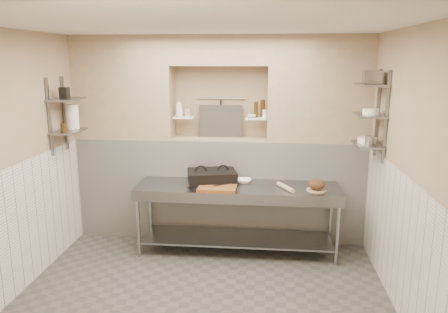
# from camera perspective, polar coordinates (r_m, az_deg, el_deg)

# --- Properties ---
(floor) EXTENTS (4.00, 3.90, 0.10)m
(floor) POSITION_cam_1_polar(r_m,az_deg,el_deg) (4.93, -2.86, -18.46)
(floor) COLOR #484540
(floor) RESTS_ON ground
(ceiling) EXTENTS (4.00, 3.90, 0.10)m
(ceiling) POSITION_cam_1_polar(r_m,az_deg,el_deg) (4.23, -3.31, 17.46)
(ceiling) COLOR silver
(ceiling) RESTS_ON ground
(wall_left) EXTENTS (0.10, 3.90, 2.80)m
(wall_left) POSITION_cam_1_polar(r_m,az_deg,el_deg) (5.09, -26.56, -1.13)
(wall_left) COLOR tan
(wall_left) RESTS_ON ground
(wall_right) EXTENTS (0.10, 3.90, 2.80)m
(wall_right) POSITION_cam_1_polar(r_m,az_deg,el_deg) (4.53, 23.53, -2.41)
(wall_right) COLOR tan
(wall_right) RESTS_ON ground
(wall_back) EXTENTS (4.00, 0.10, 2.80)m
(wall_back) POSITION_cam_1_polar(r_m,az_deg,el_deg) (6.30, -0.31, 2.67)
(wall_back) COLOR tan
(wall_back) RESTS_ON ground
(wall_front) EXTENTS (4.00, 0.10, 2.80)m
(wall_front) POSITION_cam_1_polar(r_m,az_deg,el_deg) (2.51, -10.19, -13.43)
(wall_front) COLOR tan
(wall_front) RESTS_ON ground
(backwall_lower) EXTENTS (4.00, 0.40, 1.40)m
(backwall_lower) POSITION_cam_1_polar(r_m,az_deg,el_deg) (6.22, -0.54, -4.10)
(backwall_lower) COLOR white
(backwall_lower) RESTS_ON floor
(alcove_sill) EXTENTS (1.30, 0.40, 0.02)m
(alcove_sill) POSITION_cam_1_polar(r_m,az_deg,el_deg) (6.05, -0.56, 2.35)
(alcove_sill) COLOR tan
(alcove_sill) RESTS_ON backwall_lower
(backwall_pillar_left) EXTENTS (1.35, 0.40, 1.40)m
(backwall_pillar_left) POSITION_cam_1_polar(r_m,az_deg,el_deg) (6.25, -12.88, 8.75)
(backwall_pillar_left) COLOR tan
(backwall_pillar_left) RESTS_ON backwall_lower
(backwall_pillar_right) EXTENTS (1.35, 0.40, 1.40)m
(backwall_pillar_right) POSITION_cam_1_polar(r_m,az_deg,el_deg) (5.97, 12.33, 8.60)
(backwall_pillar_right) COLOR tan
(backwall_pillar_right) RESTS_ON backwall_lower
(backwall_header) EXTENTS (1.30, 0.40, 0.40)m
(backwall_header) POSITION_cam_1_polar(r_m,az_deg,el_deg) (5.95, -0.58, 13.69)
(backwall_header) COLOR tan
(backwall_header) RESTS_ON backwall_lower
(wainscot_left) EXTENTS (0.02, 3.90, 1.40)m
(wainscot_left) POSITION_cam_1_polar(r_m,az_deg,el_deg) (5.25, -25.24, -8.59)
(wainscot_left) COLOR white
(wainscot_left) RESTS_ON floor
(wainscot_right) EXTENTS (0.02, 3.90, 1.40)m
(wainscot_right) POSITION_cam_1_polar(r_m,az_deg,el_deg) (4.73, 22.07, -10.62)
(wainscot_right) COLOR white
(wainscot_right) RESTS_ON floor
(alcove_shelf_left) EXTENTS (0.28, 0.16, 0.02)m
(alcove_shelf_left) POSITION_cam_1_polar(r_m,az_deg,el_deg) (6.08, -5.27, 5.11)
(alcove_shelf_left) COLOR white
(alcove_shelf_left) RESTS_ON backwall_lower
(alcove_shelf_right) EXTENTS (0.28, 0.16, 0.02)m
(alcove_shelf_right) POSITION_cam_1_polar(r_m,az_deg,el_deg) (5.97, 4.23, 5.00)
(alcove_shelf_right) COLOR white
(alcove_shelf_right) RESTS_ON backwall_lower
(utensil_rail) EXTENTS (0.70, 0.02, 0.02)m
(utensil_rail) POSITION_cam_1_polar(r_m,az_deg,el_deg) (6.14, -0.39, 7.59)
(utensil_rail) COLOR gray
(utensil_rail) RESTS_ON wall_back
(hanging_steel) EXTENTS (0.02, 0.02, 0.30)m
(hanging_steel) POSITION_cam_1_polar(r_m,az_deg,el_deg) (6.14, -0.41, 6.00)
(hanging_steel) COLOR black
(hanging_steel) RESTS_ON utensil_rail
(splash_panel) EXTENTS (0.60, 0.08, 0.45)m
(splash_panel) POSITION_cam_1_polar(r_m,az_deg,el_deg) (6.11, -0.46, 4.64)
(splash_panel) COLOR #383330
(splash_panel) RESTS_ON alcove_sill
(shelf_rail_left_a) EXTENTS (0.03, 0.03, 0.95)m
(shelf_rail_left_a) POSITION_cam_1_polar(r_m,az_deg,el_deg) (6.06, -20.10, 5.32)
(shelf_rail_left_a) COLOR slate
(shelf_rail_left_a) RESTS_ON wall_left
(shelf_rail_left_b) EXTENTS (0.03, 0.03, 0.95)m
(shelf_rail_left_b) POSITION_cam_1_polar(r_m,az_deg,el_deg) (5.70, -21.83, 4.77)
(shelf_rail_left_b) COLOR slate
(shelf_rail_left_b) RESTS_ON wall_left
(wall_shelf_left_lower) EXTENTS (0.30, 0.50, 0.02)m
(wall_shelf_left_lower) POSITION_cam_1_polar(r_m,az_deg,el_deg) (5.85, -19.60, 3.14)
(wall_shelf_left_lower) COLOR slate
(wall_shelf_left_lower) RESTS_ON wall_left
(wall_shelf_left_upper) EXTENTS (0.30, 0.50, 0.03)m
(wall_shelf_left_upper) POSITION_cam_1_polar(r_m,az_deg,el_deg) (5.80, -19.90, 7.03)
(wall_shelf_left_upper) COLOR slate
(wall_shelf_left_upper) RESTS_ON wall_left
(shelf_rail_right_a) EXTENTS (0.03, 0.03, 1.05)m
(shelf_rail_right_a) POSITION_cam_1_polar(r_m,az_deg,el_deg) (5.61, 19.41, 5.36)
(shelf_rail_right_a) COLOR slate
(shelf_rail_right_a) RESTS_ON wall_right
(shelf_rail_right_b) EXTENTS (0.03, 0.03, 1.05)m
(shelf_rail_right_b) POSITION_cam_1_polar(r_m,az_deg,el_deg) (5.23, 20.41, 4.79)
(shelf_rail_right_b) COLOR slate
(shelf_rail_right_b) RESTS_ON wall_right
(wall_shelf_right_lower) EXTENTS (0.30, 0.50, 0.02)m
(wall_shelf_right_lower) POSITION_cam_1_polar(r_m,az_deg,el_deg) (5.44, 18.24, 1.49)
(wall_shelf_right_lower) COLOR slate
(wall_shelf_right_lower) RESTS_ON wall_right
(wall_shelf_right_mid) EXTENTS (0.30, 0.50, 0.02)m
(wall_shelf_right_mid) POSITION_cam_1_polar(r_m,az_deg,el_deg) (5.39, 18.49, 5.15)
(wall_shelf_right_mid) COLOR slate
(wall_shelf_right_mid) RESTS_ON wall_right
(wall_shelf_right_upper) EXTENTS (0.30, 0.50, 0.03)m
(wall_shelf_right_upper) POSITION_cam_1_polar(r_m,az_deg,el_deg) (5.36, 18.76, 8.86)
(wall_shelf_right_upper) COLOR slate
(wall_shelf_right_upper) RESTS_ON wall_right
(prep_table) EXTENTS (2.60, 0.70, 0.90)m
(prep_table) POSITION_cam_1_polar(r_m,az_deg,el_deg) (5.67, 1.75, -6.39)
(prep_table) COLOR gray
(prep_table) RESTS_ON floor
(panini_press) EXTENTS (0.70, 0.58, 0.17)m
(panini_press) POSITION_cam_1_polar(r_m,az_deg,el_deg) (5.71, -1.58, -2.68)
(panini_press) COLOR black
(panini_press) RESTS_ON prep_table
(cutting_board) EXTENTS (0.48, 0.34, 0.04)m
(cutting_board) POSITION_cam_1_polar(r_m,az_deg,el_deg) (5.43, -0.88, -4.17)
(cutting_board) COLOR brown
(cutting_board) RESTS_ON prep_table
(knife_blade) EXTENTS (0.25, 0.18, 0.01)m
(knife_blade) POSITION_cam_1_polar(r_m,az_deg,el_deg) (5.49, -0.10, -3.69)
(knife_blade) COLOR gray
(knife_blade) RESTS_ON cutting_board
(tongs) EXTENTS (0.10, 0.28, 0.03)m
(tongs) POSITION_cam_1_polar(r_m,az_deg,el_deg) (5.44, -4.33, -3.77)
(tongs) COLOR gray
(tongs) RESTS_ON cutting_board
(mixing_bowl) EXTENTS (0.22, 0.22, 0.05)m
(mixing_bowl) POSITION_cam_1_polar(r_m,az_deg,el_deg) (5.74, 2.56, -3.21)
(mixing_bowl) COLOR white
(mixing_bowl) RESTS_ON prep_table
(rolling_pin) EXTENTS (0.22, 0.36, 0.06)m
(rolling_pin) POSITION_cam_1_polar(r_m,az_deg,el_deg) (5.50, 8.04, -4.00)
(rolling_pin) COLOR tan
(rolling_pin) RESTS_ON prep_table
(bread_board) EXTENTS (0.24, 0.24, 0.01)m
(bread_board) POSITION_cam_1_polar(r_m,az_deg,el_deg) (5.53, 11.99, -4.29)
(bread_board) COLOR tan
(bread_board) RESTS_ON prep_table
(bread_loaf) EXTENTS (0.21, 0.21, 0.12)m
(bread_loaf) POSITION_cam_1_polar(r_m,az_deg,el_deg) (5.51, 12.02, -3.60)
(bread_loaf) COLOR #4C2D19
(bread_loaf) RESTS_ON bread_board
(bottle_soap) EXTENTS (0.11, 0.11, 0.25)m
(bottle_soap) POSITION_cam_1_polar(r_m,az_deg,el_deg) (6.04, -5.88, 6.35)
(bottle_soap) COLOR white
(bottle_soap) RESTS_ON alcove_shelf_left
(jar_alcove) EXTENTS (0.07, 0.07, 0.11)m
(jar_alcove) POSITION_cam_1_polar(r_m,az_deg,el_deg) (6.08, -4.71, 5.76)
(jar_alcove) COLOR tan
(jar_alcove) RESTS_ON alcove_shelf_left
(bowl_alcove) EXTENTS (0.16, 0.16, 0.04)m
(bowl_alcove) POSITION_cam_1_polar(r_m,az_deg,el_deg) (5.93, 3.59, 5.26)
(bowl_alcove) COLOR white
(bowl_alcove) RESTS_ON alcove_shelf_right
(condiment_a) EXTENTS (0.06, 0.06, 0.24)m
(condiment_a) POSITION_cam_1_polar(r_m,az_deg,el_deg) (5.99, 5.06, 6.27)
(condiment_a) COLOR #321F09
(condiment_a) RESTS_ON alcove_shelf_right
(condiment_b) EXTENTS (0.05, 0.05, 0.21)m
(condiment_b) POSITION_cam_1_polar(r_m,az_deg,el_deg) (5.99, 4.19, 6.16)
(condiment_b) COLOR #321F09
(condiment_b) RESTS_ON alcove_shelf_right
(condiment_c) EXTENTS (0.06, 0.06, 0.11)m
(condiment_c) POSITION_cam_1_polar(r_m,az_deg,el_deg) (5.95, 5.35, 5.60)
(condiment_c) COLOR white
(condiment_c) RESTS_ON alcove_shelf_right
(jug_left) EXTENTS (0.16, 0.16, 0.31)m
(jug_left) POSITION_cam_1_polar(r_m,az_deg,el_deg) (5.95, -19.18, 4.95)
(jug_left) COLOR white
(jug_left) RESTS_ON wall_shelf_left_lower
(jar_left) EXTENTS (0.07, 0.07, 0.11)m
(jar_left) POSITION_cam_1_polar(r_m,az_deg,el_deg) (5.72, -20.20, 3.57)
(jar_left) COLOR #321F09
(jar_left) RESTS_ON wall_shelf_left_lower
(box_left_upper) EXTENTS (0.10, 0.10, 0.14)m
(box_left_upper) POSITION_cam_1_polar(r_m,az_deg,el_deg) (5.76, -20.12, 7.80)
(box_left_upper) COLOR black
(box_left_upper) RESTS_ON wall_shelf_left_upper
(bowl_right) EXTENTS (0.22, 0.22, 0.07)m
(bowl_right) POSITION_cam_1_polar(r_m,az_deg,el_deg) (5.47, 18.19, 2.04)
(bowl_right) COLOR white
(bowl_right) RESTS_ON wall_shelf_right_lower
(canister_right) EXTENTS (0.11, 0.11, 0.11)m
(canister_right) POSITION_cam_1_polar(r_m,az_deg,el_deg) (5.35, 18.48, 2.00)
(canister_right) COLOR gray
(canister_right) RESTS_ON wall_shelf_right_lower
(bowl_right_mid) EXTENTS (0.19, 0.19, 0.07)m
(bowl_right_mid) POSITION_cam_1_polar(r_m,az_deg,el_deg) (5.34, 18.62, 5.59)
(bowl_right_mid) COLOR white
(bowl_right_mid) RESTS_ON wall_shelf_right_mid
(basket_right) EXTENTS (0.21, 0.25, 0.15)m
(basket_right) POSITION_cam_1_polar(r_m,az_deg,el_deg) (5.37, 18.78, 9.79)
(basket_right) COLOR gray
(basket_right) RESTS_ON wall_shelf_right_upper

